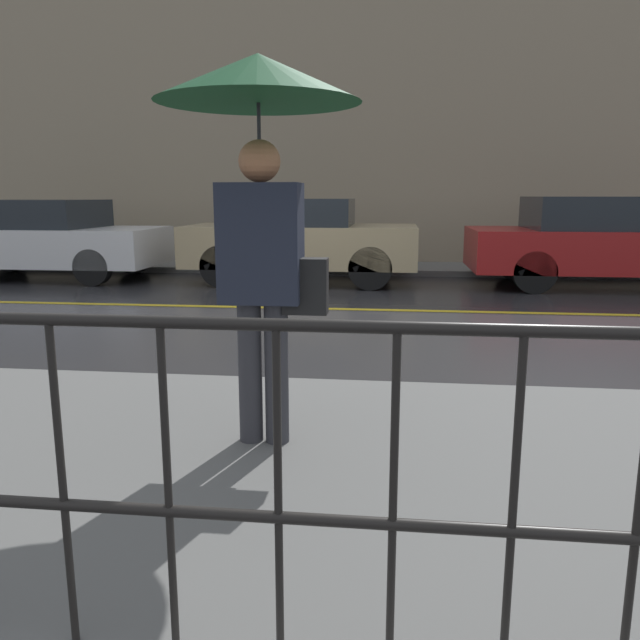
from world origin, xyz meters
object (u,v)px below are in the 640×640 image
Objects in this scene: car_white at (44,238)px; car_red at (613,241)px; car_tan at (300,239)px; pedestrian at (260,139)px.

car_red reaches higher than car_white.
car_red is at bearing 0.00° from car_tan.
car_white is at bearing -52.91° from pedestrian.
pedestrian reaches higher than car_white.
pedestrian is at bearing -119.93° from car_red.
car_red is (9.83, 0.00, 0.03)m from car_white.
car_red reaches higher than car_tan.
car_tan is 5.15m from car_red.
car_white is at bearing 180.00° from car_tan.
car_tan is (-0.90, 7.38, -1.02)m from pedestrian.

